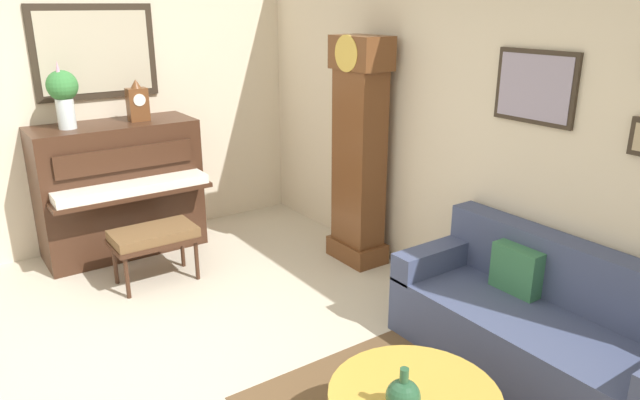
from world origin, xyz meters
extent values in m
cube|color=beige|center=(0.00, 0.00, -0.05)|extent=(6.40, 6.00, 0.10)
cube|color=beige|center=(-2.60, 0.00, 1.40)|extent=(0.10, 4.90, 2.80)
cube|color=#33281E|center=(-2.54, 0.40, 1.85)|extent=(0.03, 1.10, 0.84)
cube|color=#BCB299|center=(-2.52, 0.40, 1.85)|extent=(0.01, 0.98, 0.72)
cube|color=beige|center=(0.00, 2.40, 1.40)|extent=(5.30, 0.10, 2.80)
cube|color=#33281E|center=(0.75, 2.33, 1.75)|extent=(0.60, 0.03, 0.48)
cube|color=#998EA8|center=(0.75, 2.32, 1.75)|extent=(0.54, 0.01, 0.42)
cube|color=#3D2316|center=(-2.25, 0.40, 0.62)|extent=(0.60, 1.44, 1.24)
cube|color=#3D2316|center=(-1.82, 0.40, 0.68)|extent=(0.28, 1.38, 0.04)
cube|color=white|center=(-1.82, 0.40, 0.74)|extent=(0.26, 1.32, 0.08)
cube|color=#3D2316|center=(-1.93, 0.40, 0.98)|extent=(0.03, 1.20, 0.20)
cube|color=#3D2316|center=(-1.41, 0.41, 0.38)|extent=(0.42, 0.70, 0.04)
cube|color=brown|center=(-1.41, 0.41, 0.44)|extent=(0.40, 0.68, 0.08)
cylinder|color=#3D2316|center=(-1.25, 0.11, 0.18)|extent=(0.04, 0.04, 0.36)
cylinder|color=#3D2316|center=(-1.25, 0.71, 0.18)|extent=(0.04, 0.04, 0.36)
cylinder|color=#3D2316|center=(-1.57, 0.11, 0.18)|extent=(0.04, 0.04, 0.36)
cylinder|color=#3D2316|center=(-1.57, 0.71, 0.18)|extent=(0.04, 0.04, 0.36)
cube|color=brown|center=(-0.80, 2.11, 0.09)|extent=(0.52, 0.34, 0.18)
cube|color=brown|center=(-0.80, 2.11, 0.89)|extent=(0.44, 0.28, 1.78)
cube|color=brown|center=(-0.80, 2.11, 1.88)|extent=(0.52, 0.32, 0.28)
cylinder|color=gold|center=(-0.80, 1.96, 1.88)|extent=(0.30, 0.02, 0.30)
cylinder|color=gold|center=(-0.80, 2.06, 0.95)|extent=(0.03, 0.03, 0.70)
cube|color=#424C70|center=(1.26, 1.93, 0.21)|extent=(1.90, 0.80, 0.42)
cube|color=#424C70|center=(1.26, 2.23, 0.62)|extent=(1.90, 0.20, 0.44)
cube|color=#424C70|center=(0.40, 1.93, 0.50)|extent=(0.18, 0.80, 0.20)
cube|color=#38754C|center=(0.96, 2.07, 0.58)|extent=(0.34, 0.12, 0.32)
cylinder|color=gold|center=(1.36, 0.77, 0.39)|extent=(0.88, 0.88, 0.04)
torus|color=brown|center=(1.36, 0.77, 0.39)|extent=(0.88, 0.88, 0.04)
cylinder|color=brown|center=(1.00, 0.77, 0.18)|extent=(0.04, 0.04, 0.37)
cube|color=brown|center=(-2.23, 0.65, 1.39)|extent=(0.12, 0.18, 0.30)
cylinder|color=white|center=(-2.17, 0.65, 1.44)|extent=(0.01, 0.11, 0.11)
cone|color=brown|center=(-2.23, 0.65, 1.58)|extent=(0.10, 0.10, 0.08)
cylinder|color=silver|center=(-2.23, 0.02, 1.37)|extent=(0.15, 0.15, 0.26)
sphere|color=#387F3D|center=(-2.23, 0.02, 1.61)|extent=(0.26, 0.26, 0.26)
cone|color=#D199B7|center=(-2.20, 0.00, 1.74)|extent=(0.06, 0.06, 0.16)
sphere|color=#285638|center=(1.42, 0.62, 0.49)|extent=(0.17, 0.17, 0.17)
cylinder|color=#285638|center=(1.42, 0.62, 0.61)|extent=(0.04, 0.04, 0.08)
camera|label=1|loc=(3.11, -1.04, 2.28)|focal=32.78mm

